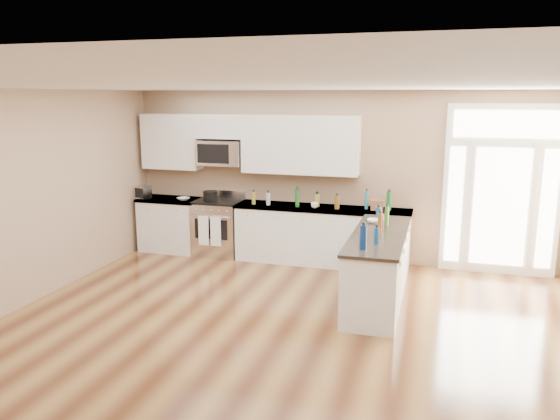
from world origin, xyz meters
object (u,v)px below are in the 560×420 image
object	(u,v)px
stockpot	(210,196)
peninsula_cabinet	(378,270)
kitchen_range	(219,227)
toaster_oven	(142,192)

from	to	relation	value
stockpot	peninsula_cabinet	bearing A→B (deg)	-24.56
peninsula_cabinet	kitchen_range	world-z (taller)	kitchen_range
kitchen_range	toaster_oven	size ratio (longest dim) A/B	4.10
peninsula_cabinet	toaster_oven	xyz separation A→B (m)	(-4.28, 1.32, 0.62)
kitchen_range	toaster_oven	bearing A→B (deg)	-174.50
peninsula_cabinet	stockpot	distance (m)	3.36
peninsula_cabinet	kitchen_range	size ratio (longest dim) A/B	2.15
kitchen_range	stockpot	size ratio (longest dim) A/B	4.41
peninsula_cabinet	kitchen_range	xyz separation A→B (m)	(-2.90, 1.45, 0.04)
peninsula_cabinet	stockpot	bearing A→B (deg)	155.44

